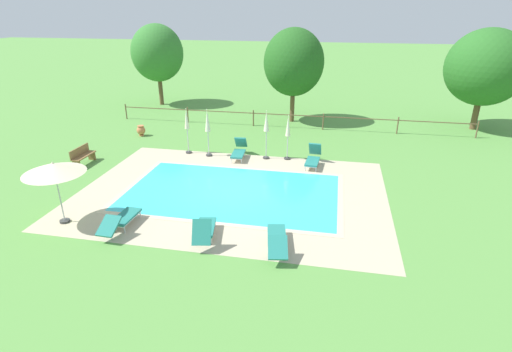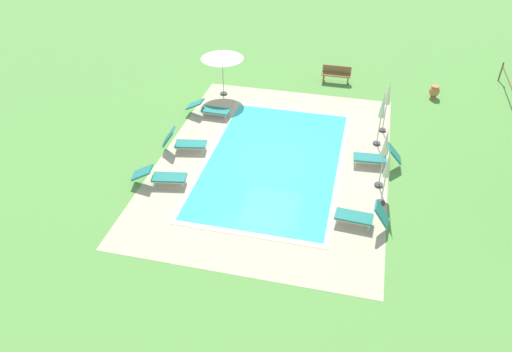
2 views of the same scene
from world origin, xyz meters
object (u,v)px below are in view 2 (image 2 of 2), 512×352
sun_lounger_north_near_steps (377,157)px  sun_lounger_north_end (185,142)px  sun_lounger_north_far (161,176)px  patio_umbrella_closed_row_west (387,169)px  patio_umbrella_closed_row_mid_west (388,98)px  patio_umbrella_closed_row_mid_east (385,147)px  wooden_bench_lawn_side (336,74)px  patio_umbrella_closed_row_centre (382,109)px  sun_lounger_north_mid (210,109)px  terracotta_urn_near_fence (434,91)px  patio_umbrella_open_foreground (222,55)px  sun_lounger_south_near_corner (362,216)px

sun_lounger_north_near_steps → sun_lounger_north_end: sun_lounger_north_end is taller
sun_lounger_north_far → patio_umbrella_closed_row_west: patio_umbrella_closed_row_west is taller
sun_lounger_north_end → patio_umbrella_closed_row_mid_west: bearing=113.7°
patio_umbrella_closed_row_west → patio_umbrella_closed_row_mid_east: 1.10m
sun_lounger_north_end → wooden_bench_lawn_side: (-8.12, 5.52, 0.07)m
patio_umbrella_closed_row_centre → patio_umbrella_closed_row_mid_west: bearing=170.3°
sun_lounger_north_near_steps → patio_umbrella_closed_row_mid_west: 3.08m
sun_lounger_north_near_steps → sun_lounger_north_mid: sun_lounger_north_near_steps is taller
patio_umbrella_closed_row_centre → terracotta_urn_near_fence: size_ratio=3.92×
patio_umbrella_closed_row_mid_west → wooden_bench_lawn_side: bearing=-150.6°
wooden_bench_lawn_side → patio_umbrella_open_foreground: bearing=-63.0°
patio_umbrella_closed_row_west → patio_umbrella_closed_row_mid_west: size_ratio=0.95×
patio_umbrella_open_foreground → patio_umbrella_closed_row_centre: (3.03, 7.76, -0.39)m
patio_umbrella_closed_row_mid_west → patio_umbrella_closed_row_centre: 1.22m
patio_umbrella_closed_row_mid_west → wooden_bench_lawn_side: (-4.57, -2.57, -1.17)m
sun_lounger_south_near_corner → patio_umbrella_closed_row_centre: 5.62m
wooden_bench_lawn_side → patio_umbrella_closed_row_centre: bearing=22.3°
sun_lounger_north_mid → sun_lounger_south_near_corner: (6.21, 7.43, 0.04)m
patio_umbrella_closed_row_centre → patio_umbrella_closed_row_mid_east: (3.01, 0.19, 0.04)m
sun_lounger_north_near_steps → patio_umbrella_closed_row_centre: 2.09m
sun_lounger_south_near_corner → patio_umbrella_open_foreground: bearing=-138.8°
wooden_bench_lawn_side → terracotta_urn_near_fence: bearing=82.3°
sun_lounger_south_near_corner → patio_umbrella_closed_row_west: (-1.36, 0.64, 1.15)m
sun_lounger_north_end → patio_umbrella_open_foreground: 5.64m
sun_lounger_north_mid → patio_umbrella_closed_row_west: size_ratio=0.90×
patio_umbrella_open_foreground → terracotta_urn_near_fence: (-2.07, 10.35, -1.75)m
patio_umbrella_closed_row_west → patio_umbrella_open_foreground: bearing=-131.4°
sun_lounger_north_near_steps → patio_umbrella_closed_row_mid_east: (1.39, 0.16, 1.36)m
patio_umbrella_closed_row_mid_west → patio_umbrella_closed_row_mid_east: bearing=-0.2°
patio_umbrella_open_foreground → patio_umbrella_closed_row_mid_west: bearing=77.1°
sun_lounger_north_end → patio_umbrella_open_foreground: (-5.37, 0.13, 1.70)m
sun_lounger_north_near_steps → sun_lounger_south_near_corner: bearing=-5.4°
patio_umbrella_closed_row_west → terracotta_urn_near_fence: bearing=166.0°
sun_lounger_north_far → sun_lounger_north_mid: bearing=178.2°
sun_lounger_south_near_corner → terracotta_urn_near_fence: (-10.55, 2.93, -0.05)m
terracotta_urn_near_fence → patio_umbrella_closed_row_centre: bearing=-27.0°
patio_umbrella_closed_row_west → wooden_bench_lawn_side: 10.27m
sun_lounger_north_end → sun_lounger_south_near_corner: size_ratio=1.03×
patio_umbrella_open_foreground → patio_umbrella_closed_row_west: patio_umbrella_open_foreground is taller
sun_lounger_north_near_steps → terracotta_urn_near_fence: size_ratio=2.99×
sun_lounger_north_near_steps → patio_umbrella_closed_row_west: bearing=6.4°
sun_lounger_north_mid → patio_umbrella_open_foreground: (-2.27, 0.01, 1.74)m
patio_umbrella_closed_row_centre → terracotta_urn_near_fence: patio_umbrella_closed_row_centre is taller
sun_lounger_north_end → patio_umbrella_closed_row_mid_east: patio_umbrella_closed_row_mid_east is taller
patio_umbrella_closed_row_west → terracotta_urn_near_fence: patio_umbrella_closed_row_west is taller
sun_lounger_north_near_steps → sun_lounger_north_mid: 8.15m
patio_umbrella_closed_row_west → patio_umbrella_closed_row_centre: bearing=-175.7°
sun_lounger_north_end → patio_umbrella_closed_row_mid_east: size_ratio=0.75×
patio_umbrella_closed_row_centre → patio_umbrella_closed_row_mid_east: 3.02m
terracotta_urn_near_fence → sun_lounger_north_far: bearing=-46.8°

